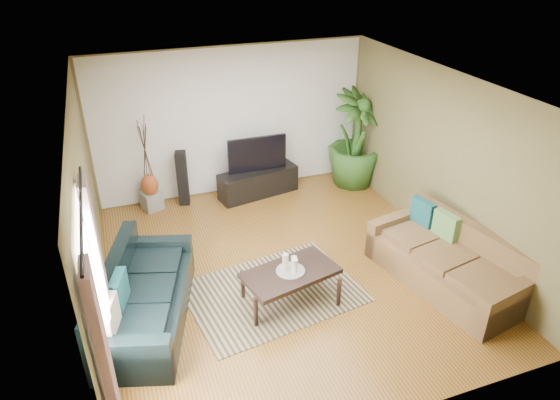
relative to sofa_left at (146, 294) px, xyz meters
name	(u,v)px	position (x,y,z in m)	size (l,w,h in m)	color
floor	(285,269)	(2.00, 0.44, -0.42)	(5.50, 5.50, 0.00)	#8D5F24
ceiling	(286,88)	(2.00, 0.44, 2.28)	(5.50, 5.50, 0.00)	white
wall_back	(232,122)	(2.00, 3.19, 0.93)	(5.00, 5.00, 0.00)	brown
wall_front	(393,319)	(2.00, -2.31, 0.93)	(5.00, 5.00, 0.00)	brown
wall_left	(89,219)	(-0.50, 0.44, 0.92)	(5.50, 5.50, 0.00)	brown
wall_right	(442,161)	(4.50, 0.44, 0.92)	(5.50, 5.50, 0.00)	brown
backwall_panel	(232,122)	(2.00, 3.18, 0.93)	(4.90, 4.90, 0.00)	white
window_pane	(94,297)	(-0.48, -1.16, 0.97)	(1.80, 1.80, 0.00)	white
curtain_near	(108,375)	(-0.43, -1.91, 0.72)	(0.08, 0.35, 2.20)	gray
curtain_far	(101,272)	(-0.43, -0.41, 0.72)	(0.08, 0.35, 2.20)	gray
curtain_rod	(81,212)	(-0.43, -1.16, 1.87)	(0.03, 0.03, 1.90)	black
sofa_left	(146,294)	(0.00, 0.00, 0.00)	(2.14, 0.92, 0.85)	black
sofa_right	(446,258)	(3.97, -0.62, 0.00)	(2.20, 0.99, 0.85)	brown
area_rug	(273,292)	(1.66, -0.01, -0.42)	(2.28, 1.61, 0.01)	#9C865C
coffee_table	(290,287)	(1.81, -0.27, -0.18)	(1.22, 0.66, 0.50)	black
candle_tray	(290,271)	(1.81, -0.27, 0.08)	(0.38, 0.38, 0.02)	gray
candle_tall	(285,262)	(1.75, -0.24, 0.21)	(0.08, 0.08, 0.24)	beige
candle_mid	(295,265)	(1.85, -0.31, 0.18)	(0.08, 0.08, 0.19)	white
candle_short	(294,262)	(1.88, -0.21, 0.17)	(0.08, 0.08, 0.15)	beige
tv_stand	(258,182)	(2.35, 2.82, -0.18)	(1.49, 0.45, 0.50)	black
television	(257,154)	(2.35, 2.84, 0.39)	(1.09, 0.06, 0.64)	black
speaker_left	(182,178)	(0.98, 2.94, 0.08)	(0.18, 0.20, 1.01)	black
speaker_right	(276,164)	(2.74, 2.94, 0.09)	(0.18, 0.20, 1.02)	black
potted_plant	(356,139)	(4.24, 2.64, 0.50)	(1.03, 1.03, 1.84)	#27521B
plant_pot	(353,177)	(4.24, 2.64, -0.29)	(0.34, 0.34, 0.26)	black
pedestal	(152,201)	(0.41, 2.94, -0.27)	(0.32, 0.32, 0.32)	gray
vase	(150,185)	(0.41, 2.94, 0.04)	(0.29, 0.29, 0.41)	#9C461C
side_table	(132,270)	(-0.12, 0.81, -0.18)	(0.46, 0.46, 0.48)	#996132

